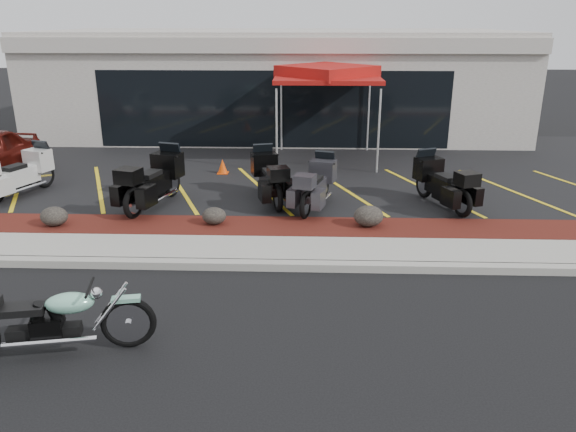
{
  "coord_description": "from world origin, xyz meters",
  "views": [
    {
      "loc": [
        1.19,
        -8.67,
        4.45
      ],
      "look_at": [
        0.84,
        1.2,
        0.95
      ],
      "focal_mm": 35.0,
      "sensor_mm": 36.0,
      "label": 1
    }
  ],
  "objects_px": {
    "hero_cruiser": "(128,315)",
    "touring_white": "(43,164)",
    "popup_canopy": "(327,75)",
    "traffic_cone": "(223,166)"
  },
  "relations": [
    {
      "from": "hero_cruiser",
      "to": "popup_canopy",
      "type": "xyz_separation_m",
      "value": [
        3.06,
        10.72,
        2.31
      ]
    },
    {
      "from": "touring_white",
      "to": "popup_canopy",
      "type": "distance_m",
      "value": 8.54
    },
    {
      "from": "hero_cruiser",
      "to": "touring_white",
      "type": "height_order",
      "value": "touring_white"
    },
    {
      "from": "touring_white",
      "to": "traffic_cone",
      "type": "height_order",
      "value": "touring_white"
    },
    {
      "from": "traffic_cone",
      "to": "popup_canopy",
      "type": "bearing_deg",
      "value": 29.67
    },
    {
      "from": "touring_white",
      "to": "popup_canopy",
      "type": "xyz_separation_m",
      "value": [
        7.58,
        3.36,
        2.03
      ]
    },
    {
      "from": "hero_cruiser",
      "to": "popup_canopy",
      "type": "bearing_deg",
      "value": 63.13
    },
    {
      "from": "touring_white",
      "to": "traffic_cone",
      "type": "distance_m",
      "value": 4.84
    },
    {
      "from": "popup_canopy",
      "to": "touring_white",
      "type": "bearing_deg",
      "value": -166.79
    },
    {
      "from": "popup_canopy",
      "to": "hero_cruiser",
      "type": "bearing_deg",
      "value": -116.67
    }
  ]
}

